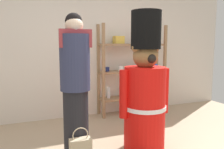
{
  "coord_description": "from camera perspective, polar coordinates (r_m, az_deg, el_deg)",
  "views": [
    {
      "loc": [
        -1.1,
        -2.02,
        1.35
      ],
      "look_at": [
        -0.09,
        0.48,
        1.0
      ],
      "focal_mm": 36.62,
      "sensor_mm": 36.0,
      "label": 1
    }
  ],
  "objects": [
    {
      "name": "teddy_bear_guard",
      "position": [
        2.94,
        8.2,
        -4.4
      ],
      "size": [
        0.7,
        0.54,
        1.77
      ],
      "color": "red",
      "rests_on": "ground_plane"
    },
    {
      "name": "person_shopper",
      "position": [
        2.63,
        -9.13,
        -2.97
      ],
      "size": [
        0.36,
        0.34,
        1.7
      ],
      "color": "black",
      "rests_on": "ground_plane"
    },
    {
      "name": "merchandise_shelf",
      "position": [
        4.52,
        5.1,
        1.5
      ],
      "size": [
        1.36,
        0.35,
        1.74
      ],
      "color": "#93704C",
      "rests_on": "ground_plane"
    },
    {
      "name": "back_wall",
      "position": [
        4.36,
        -7.32,
        6.69
      ],
      "size": [
        6.4,
        0.12,
        2.6
      ],
      "primitive_type": "cube",
      "color": "silver",
      "rests_on": "ground_plane"
    }
  ]
}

